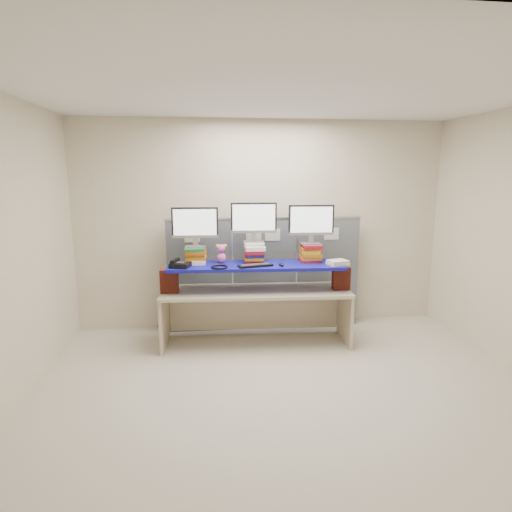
{
  "coord_description": "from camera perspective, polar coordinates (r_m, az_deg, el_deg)",
  "views": [
    {
      "loc": [
        -0.8,
        -3.76,
        2.13
      ],
      "look_at": [
        -0.18,
        1.25,
        1.12
      ],
      "focal_mm": 30.0,
      "sensor_mm": 36.0,
      "label": 1
    }
  ],
  "objects": [
    {
      "name": "binder_stack",
      "position": [
        5.22,
        10.84,
        -0.86
      ],
      "size": [
        0.28,
        0.24,
        0.06
      ],
      "rotation": [
        0.0,
        0.0,
        0.29
      ],
      "color": "beige",
      "rests_on": "blue_board"
    },
    {
      "name": "brick_pier_right",
      "position": [
        5.33,
        11.27,
        -2.92
      ],
      "size": [
        0.22,
        0.13,
        0.29
      ],
      "primitive_type": "cube",
      "rotation": [
        0.0,
        0.0,
        -0.06
      ],
      "color": "maroon",
      "rests_on": "desk"
    },
    {
      "name": "room",
      "position": [
        3.91,
        4.89,
        0.5
      ],
      "size": [
        5.0,
        4.0,
        2.8
      ],
      "color": "beige",
      "rests_on": "ground"
    },
    {
      "name": "book_stack_right",
      "position": [
        5.36,
        7.26,
        0.45
      ],
      "size": [
        0.28,
        0.32,
        0.22
      ],
      "color": "maroon",
      "rests_on": "blue_board"
    },
    {
      "name": "keyboard",
      "position": [
        5.04,
        -0.1,
        -1.25
      ],
      "size": [
        0.43,
        0.23,
        0.03
      ],
      "rotation": [
        0.0,
        0.0,
        0.23
      ],
      "color": "black",
      "rests_on": "blue_board"
    },
    {
      "name": "desk",
      "position": [
        5.29,
        0.0,
        -6.0
      ],
      "size": [
        2.32,
        0.8,
        0.7
      ],
      "rotation": [
        0.0,
        0.0,
        -0.06
      ],
      "color": "#C3B295",
      "rests_on": "ground"
    },
    {
      "name": "book_stack_center",
      "position": [
        5.26,
        -0.27,
        0.51
      ],
      "size": [
        0.26,
        0.31,
        0.25
      ],
      "color": "maroon",
      "rests_on": "blue_board"
    },
    {
      "name": "headset",
      "position": [
        4.99,
        -4.91,
        -1.45
      ],
      "size": [
        0.22,
        0.22,
        0.02
      ],
      "primitive_type": "torus",
      "rotation": [
        0.0,
        0.0,
        0.09
      ],
      "color": "black",
      "rests_on": "blue_board"
    },
    {
      "name": "plush_toy",
      "position": [
        5.24,
        -4.64,
        0.36
      ],
      "size": [
        0.14,
        0.1,
        0.23
      ],
      "rotation": [
        0.0,
        0.0,
        -0.31
      ],
      "color": "#F85EB3",
      "rests_on": "blue_board"
    },
    {
      "name": "desk_phone",
      "position": [
        5.08,
        -10.15,
        -1.09
      ],
      "size": [
        0.27,
        0.25,
        0.09
      ],
      "rotation": [
        0.0,
        0.0,
        -0.31
      ],
      "color": "black",
      "rests_on": "blue_board"
    },
    {
      "name": "monitor_left",
      "position": [
        5.21,
        -8.13,
        4.15
      ],
      "size": [
        0.56,
        0.17,
        0.49
      ],
      "rotation": [
        0.0,
        0.0,
        -0.06
      ],
      "color": "gray",
      "rests_on": "book_stack_left"
    },
    {
      "name": "brick_pier_left",
      "position": [
        5.2,
        -11.49,
        -3.29
      ],
      "size": [
        0.22,
        0.13,
        0.29
      ],
      "primitive_type": "cube",
      "rotation": [
        0.0,
        0.0,
        -0.06
      ],
      "color": "maroon",
      "rests_on": "desk"
    },
    {
      "name": "cubicle_partition",
      "position": [
        5.76,
        1.16,
        -2.35
      ],
      "size": [
        2.6,
        0.06,
        1.53
      ],
      "color": "#50565F",
      "rests_on": "ground"
    },
    {
      "name": "monitor_right",
      "position": [
        5.29,
        7.37,
        4.51
      ],
      "size": [
        0.56,
        0.17,
        0.49
      ],
      "rotation": [
        0.0,
        0.0,
        -0.06
      ],
      "color": "gray",
      "rests_on": "book_stack_right"
    },
    {
      "name": "book_stack_left",
      "position": [
        5.27,
        -8.0,
        0.11
      ],
      "size": [
        0.27,
        0.32,
        0.19
      ],
      "color": "white",
      "rests_on": "blue_board"
    },
    {
      "name": "blue_board",
      "position": [
        5.17,
        0.0,
        -1.29
      ],
      "size": [
        2.14,
        0.65,
        0.04
      ],
      "primitive_type": "cube",
      "rotation": [
        0.0,
        0.0,
        -0.06
      ],
      "color": "#0C0866",
      "rests_on": "brick_pier_left"
    },
    {
      "name": "mouse",
      "position": [
        5.08,
        3.4,
        -1.13
      ],
      "size": [
        0.1,
        0.12,
        0.03
      ],
      "primitive_type": "ellipsoid",
      "rotation": [
        0.0,
        0.0,
        -0.42
      ],
      "color": "black",
      "rests_on": "blue_board"
    },
    {
      "name": "monitor_center",
      "position": [
        5.2,
        -0.29,
        4.83
      ],
      "size": [
        0.56,
        0.17,
        0.49
      ],
      "rotation": [
        0.0,
        0.0,
        -0.06
      ],
      "color": "gray",
      "rests_on": "book_stack_center"
    }
  ]
}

